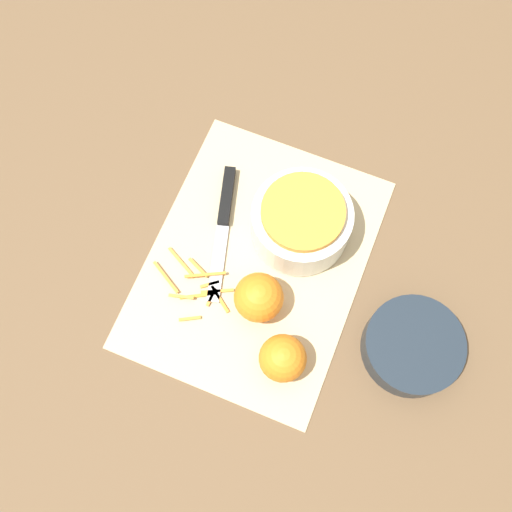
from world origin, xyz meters
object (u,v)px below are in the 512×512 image
object	(u,v)px
bowl_speckled	(301,221)
orange_left	(283,358)
bowl_dark	(412,346)
knife	(225,210)
orange_right	(259,297)

from	to	relation	value
bowl_speckled	orange_left	xyz separation A→B (m)	(0.23, 0.06, -0.01)
orange_left	bowl_speckled	bearing A→B (deg)	-166.44
bowl_dark	knife	distance (m)	0.40
orange_right	knife	bearing A→B (deg)	-138.63
bowl_dark	knife	bearing A→B (deg)	-106.50
bowl_speckled	knife	distance (m)	0.14
knife	orange_left	world-z (taller)	orange_left
knife	orange_right	world-z (taller)	orange_right
knife	orange_right	size ratio (longest dim) A/B	2.99
knife	bowl_dark	bearing A→B (deg)	57.63
bowl_speckled	orange_right	bearing A→B (deg)	-6.57
knife	bowl_speckled	bearing A→B (deg)	80.15
bowl_dark	orange_left	xyz separation A→B (m)	(0.10, -0.19, 0.02)
bowl_speckled	orange_left	size ratio (longest dim) A/B	2.21
bowl_speckled	orange_left	distance (m)	0.24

